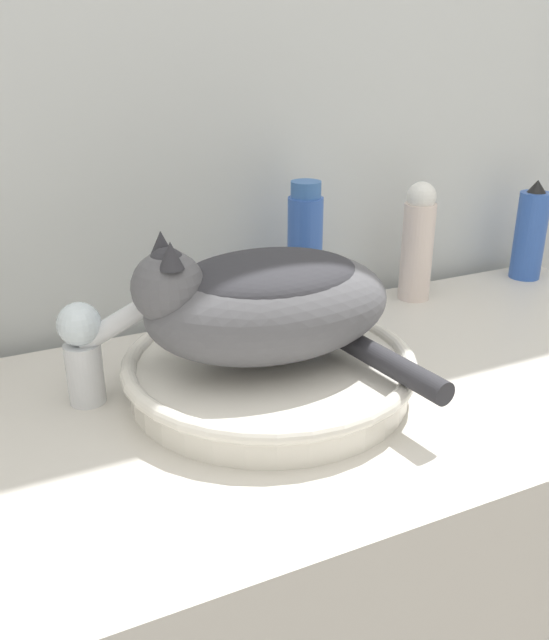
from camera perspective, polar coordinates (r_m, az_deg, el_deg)
name	(u,v)px	position (r m, az deg, el deg)	size (l,w,h in m)	color
wall_back	(206,110)	(1.05, -5.83, 17.18)	(8.00, 0.05, 2.40)	silver
sink_basin	(269,370)	(0.85, -0.43, -4.24)	(0.36, 0.36, 0.05)	white
cat	(264,299)	(0.80, -0.87, 1.75)	(0.32, 0.31, 0.16)	#56565B
faucet	(93,342)	(0.83, -15.03, -1.78)	(0.15, 0.08, 0.16)	silver
spray_bottle_trigger	(530,233)	(1.31, 20.73, 6.83)	(0.05, 0.05, 0.18)	#335BB7
shampoo_bottle_tall	(305,254)	(1.03, 2.56, 5.54)	(0.05, 0.05, 0.22)	#335BB7
lotion_bottle_white	(418,242)	(1.15, 11.97, 6.47)	(0.05, 0.05, 0.20)	silver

